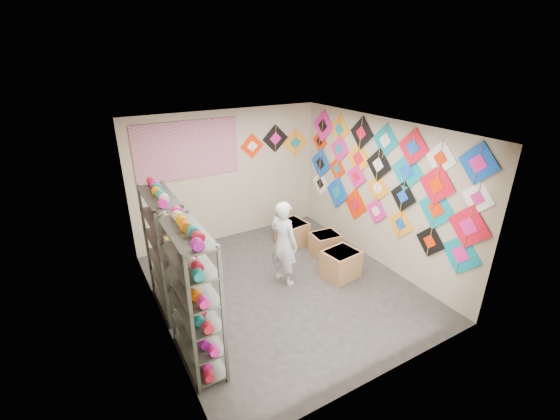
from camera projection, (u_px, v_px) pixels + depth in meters
ground at (284, 286)px, 6.43m from camera, size 4.50×4.50×0.00m
room_walls at (284, 197)px, 5.78m from camera, size 4.50×4.50×4.50m
shelf_rack_front at (194, 299)px, 4.56m from camera, size 0.40×1.10×1.90m
shelf_rack_back at (166, 253)px, 5.60m from camera, size 0.40×1.10×1.90m
string_spools at (178, 267)px, 5.04m from camera, size 0.12×2.36×0.12m
kite_wall_display at (380, 177)px, 6.67m from camera, size 0.06×4.30×2.08m
back_wall_kites at (277, 142)px, 7.97m from camera, size 1.63×0.02×0.77m
poster at (188, 150)px, 7.05m from camera, size 2.00×0.01×1.10m
shopkeeper at (284, 243)px, 6.28m from camera, size 0.77×0.69×1.51m
carton_a at (341, 264)px, 6.64m from camera, size 0.65×0.57×0.50m
carton_b at (325, 244)px, 7.37m from camera, size 0.58×0.49×0.44m
carton_c at (292, 233)px, 7.76m from camera, size 0.57×0.62×0.49m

